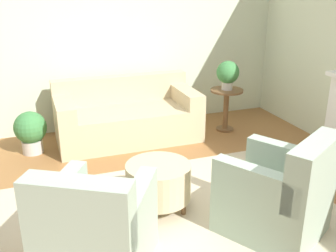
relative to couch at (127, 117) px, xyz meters
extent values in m
plane|color=#996638|center=(-0.11, -2.16, -0.32)|extent=(16.00, 16.00, 0.00)
cube|color=beige|center=(-0.11, 0.67, 1.08)|extent=(9.54, 0.12, 2.80)
cube|color=beige|center=(-0.11, -2.16, -0.31)|extent=(3.33, 2.31, 0.01)
cube|color=#C6B289|center=(0.00, -0.05, -0.09)|extent=(1.98, 0.95, 0.47)
cube|color=#C6B289|center=(0.00, 0.33, 0.34)|extent=(1.98, 0.20, 0.39)
cube|color=#C6B289|center=(-0.87, -0.07, 0.25)|extent=(0.24, 0.91, 0.21)
cube|color=#C6B289|center=(0.87, -0.07, 0.25)|extent=(0.24, 0.91, 0.21)
cube|color=brown|center=(0.00, -0.49, -0.29)|extent=(1.78, 0.05, 0.06)
cube|color=#9EB29E|center=(-0.89, -2.62, -0.09)|extent=(1.07, 1.11, 0.44)
cube|color=#9EB29E|center=(-1.05, -2.90, 0.39)|extent=(0.75, 0.55, 0.52)
cube|color=#9EB29E|center=(-0.62, -2.76, 0.28)|extent=(0.53, 0.76, 0.29)
cube|color=#9EB29E|center=(-1.14, -2.45, 0.28)|extent=(0.53, 0.76, 0.29)
cube|color=brown|center=(-0.69, -2.29, -0.28)|extent=(0.61, 0.38, 0.06)
cube|color=#9EB29E|center=(0.68, -2.62, -0.09)|extent=(1.07, 1.11, 0.44)
cube|color=#9EB29E|center=(0.84, -2.90, 0.39)|extent=(0.75, 0.55, 0.52)
cube|color=#9EB29E|center=(0.93, -2.45, 0.28)|extent=(0.53, 0.76, 0.29)
cube|color=#9EB29E|center=(0.40, -2.76, 0.28)|extent=(0.53, 0.76, 0.29)
cube|color=brown|center=(0.48, -2.29, -0.28)|extent=(0.61, 0.38, 0.06)
cylinder|color=#C6B289|center=(-0.17, -1.92, -0.01)|extent=(0.64, 0.64, 0.36)
cylinder|color=brown|center=(-0.37, -2.12, -0.25)|extent=(0.05, 0.05, 0.12)
cylinder|color=brown|center=(0.02, -2.12, -0.25)|extent=(0.05, 0.05, 0.12)
cylinder|color=brown|center=(-0.37, -1.73, -0.25)|extent=(0.05, 0.05, 0.12)
cylinder|color=brown|center=(0.02, -1.73, -0.25)|extent=(0.05, 0.05, 0.12)
cylinder|color=brown|center=(1.49, -0.18, 0.31)|extent=(0.48, 0.48, 0.03)
cylinder|color=brown|center=(1.49, -0.18, -0.01)|extent=(0.08, 0.08, 0.61)
cylinder|color=brown|center=(1.49, -0.18, -0.30)|extent=(0.27, 0.27, 0.03)
cylinder|color=beige|center=(1.49, -0.18, 0.38)|extent=(0.16, 0.16, 0.12)
sphere|color=#3D7F42|center=(1.49, -0.18, 0.58)|extent=(0.33, 0.33, 0.33)
cylinder|color=beige|center=(-1.32, -0.06, -0.23)|extent=(0.27, 0.27, 0.18)
sphere|color=#3D7F42|center=(-1.32, -0.06, 0.04)|extent=(0.42, 0.42, 0.42)
camera|label=1|loc=(-1.25, -5.19, 1.86)|focal=42.00mm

